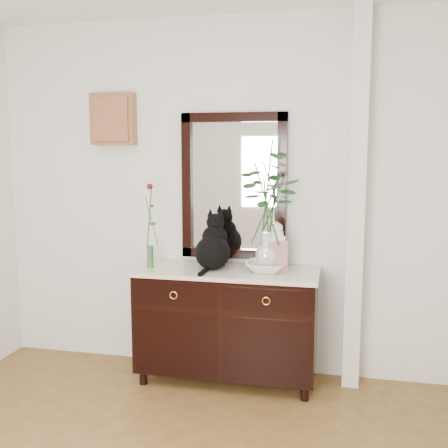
% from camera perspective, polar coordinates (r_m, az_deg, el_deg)
% --- Properties ---
extents(wall_back, '(3.60, 0.04, 2.70)m').
position_cam_1_polar(wall_back, '(4.01, -0.32, 2.85)').
color(wall_back, silver).
rests_on(wall_back, ground).
extents(pilaster, '(0.12, 0.20, 2.70)m').
position_cam_1_polar(pilaster, '(3.83, 14.17, 2.37)').
color(pilaster, silver).
rests_on(pilaster, ground).
extents(sideboard, '(1.33, 0.52, 0.82)m').
position_cam_1_polar(sideboard, '(3.93, 0.32, -10.34)').
color(sideboard, black).
rests_on(sideboard, ground).
extents(wall_mirror, '(0.80, 0.06, 1.10)m').
position_cam_1_polar(wall_mirror, '(3.97, 1.05, 4.10)').
color(wall_mirror, black).
rests_on(wall_mirror, wall_back).
extents(key_cabinet, '(0.35, 0.10, 0.40)m').
position_cam_1_polar(key_cabinet, '(4.23, -11.96, 11.09)').
color(key_cabinet, brown).
rests_on(key_cabinet, wall_back).
extents(cat, '(0.30, 0.36, 0.41)m').
position_cam_1_polar(cat, '(3.82, -1.23, -1.87)').
color(cat, black).
rests_on(cat, sideboard).
extents(lotus_bowl, '(0.30, 0.30, 0.07)m').
position_cam_1_polar(lotus_bowl, '(3.76, 4.59, -4.67)').
color(lotus_bowl, white).
rests_on(lotus_bowl, sideboard).
extents(vase_branches, '(0.45, 0.45, 0.93)m').
position_cam_1_polar(vase_branches, '(3.69, 4.66, 2.12)').
color(vase_branches, silver).
rests_on(vase_branches, lotus_bowl).
extents(bud_vase_rose, '(0.09, 0.09, 0.64)m').
position_cam_1_polar(bud_vase_rose, '(3.88, -8.10, -0.12)').
color(bud_vase_rose, '#316834').
rests_on(bud_vase_rose, sideboard).
extents(ginger_jar, '(0.17, 0.17, 0.36)m').
position_cam_1_polar(ginger_jar, '(3.77, 5.75, -2.42)').
color(ginger_jar, silver).
rests_on(ginger_jar, sideboard).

